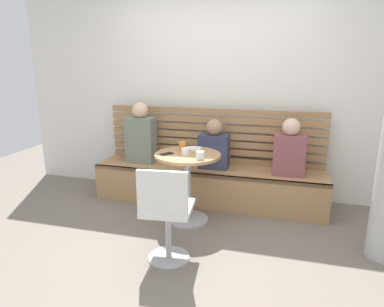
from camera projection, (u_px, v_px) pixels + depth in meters
The scene contains 15 objects.
ground at pixel (178, 254), 3.00m from camera, with size 8.00×8.00×0.00m, color #70665B.
back_wall at pixel (217, 78), 4.15m from camera, with size 5.20×0.10×2.90m, color silver.
booth_bench at pixel (208, 185), 4.06m from camera, with size 2.70×0.52×0.44m.
booth_backrest at pixel (213, 136), 4.14m from camera, with size 2.65×0.04×0.67m.
cafe_table at pixel (188, 174), 3.52m from camera, with size 0.68×0.68×0.74m.
white_chair at pixel (166, 212), 2.76m from camera, with size 0.44×0.44×0.85m.
person_adult at pixel (141, 136), 4.16m from camera, with size 0.34×0.22×0.74m.
person_child_left at pixel (289, 150), 3.70m from camera, with size 0.34×0.22×0.63m.
person_child_middle at pixel (214, 147), 3.95m from camera, with size 0.34×0.22×0.58m.
cup_glass_short at pixel (200, 155), 3.25m from camera, with size 0.08×0.08×0.08m, color silver.
cup_espresso_small at pixel (198, 151), 3.47m from camera, with size 0.06×0.06×0.06m, color silver.
cup_tumbler_orange at pixel (182, 146), 3.55m from camera, with size 0.07×0.07×0.10m, color orange.
cup_ceramic_white at pixel (185, 151), 3.42m from camera, with size 0.08×0.08×0.07m, color white.
plate_small at pixel (194, 148), 3.66m from camera, with size 0.17×0.17×0.01m, color white.
phone_on_table at pixel (166, 154), 3.44m from camera, with size 0.07×0.14×0.01m, color black.
Camera 1 is at (0.82, -2.54, 1.64)m, focal length 31.79 mm.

